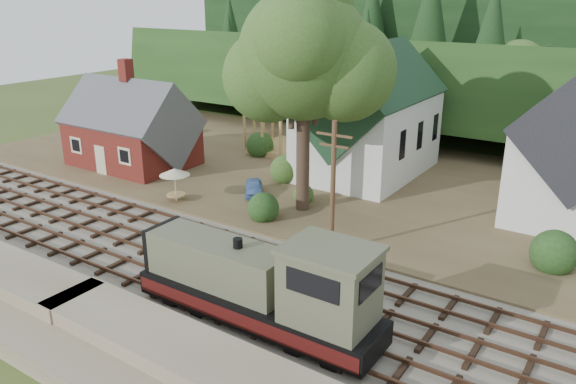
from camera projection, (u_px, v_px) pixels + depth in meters
The scene contains 16 objects.
ground at pixel (180, 259), 32.25m from camera, with size 140.00×140.00×0.00m, color #384C1E.
embankment at pixel (49, 329), 25.58m from camera, with size 64.00×5.00×1.60m, color #7F7259.
railroad_bed at pixel (180, 258), 32.22m from camera, with size 64.00×11.00×0.16m, color #726B5B.
village_flat at pixel (334, 176), 46.31m from camera, with size 64.00×26.00×0.30m, color brown.
hillside at pixel (435, 124), 65.18m from camera, with size 70.00×28.00×8.00m, color #1E3F19.
ridge at pixel (475, 103), 77.73m from camera, with size 80.00×20.00×12.00m, color black.
depot at pixel (132, 131), 48.14m from camera, with size 10.80×7.41×9.00m.
church at pixel (367, 115), 44.89m from camera, with size 8.40×15.17×13.00m.
timber_frame at pixel (299, 121), 51.53m from camera, with size 8.20×6.20×6.99m.
lattice_tower at pixel (333, 41), 53.96m from camera, with size 3.20×3.20×12.12m.
big_tree at pixel (307, 63), 35.59m from camera, with size 10.90×8.40×14.70m.
telegraph_pole_near at pixel (333, 187), 31.25m from camera, with size 2.20×0.28×8.00m.
locomotive at pixel (265, 287), 24.91m from camera, with size 11.87×2.97×4.75m.
car_blue at pixel (254, 187), 41.48m from camera, with size 1.29×3.22×1.10m, color #5B84C4.
car_green at pixel (139, 149), 51.29m from camera, with size 1.41×4.04×1.33m, color #94B17A.
patio_set at pixel (175, 173), 39.79m from camera, with size 2.16×2.16×2.41m.
Camera 1 is at (21.27, -20.77, 14.48)m, focal length 35.00 mm.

